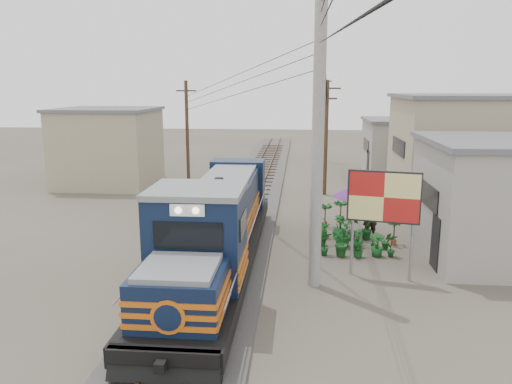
# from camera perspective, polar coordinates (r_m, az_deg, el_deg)

# --- Properties ---
(ground) EXTENTS (120.00, 120.00, 0.00)m
(ground) POSITION_cam_1_polar(r_m,az_deg,el_deg) (18.18, -4.64, -9.55)
(ground) COLOR #473F35
(ground) RESTS_ON ground
(ballast) EXTENTS (3.60, 70.00, 0.16)m
(ballast) POSITION_cam_1_polar(r_m,az_deg,el_deg) (27.61, -1.18, -1.74)
(ballast) COLOR #595651
(ballast) RESTS_ON ground
(track) EXTENTS (1.15, 70.00, 0.12)m
(track) POSITION_cam_1_polar(r_m,az_deg,el_deg) (27.57, -1.19, -1.38)
(track) COLOR #51331E
(track) RESTS_ON ground
(locomotive) EXTENTS (2.74, 14.90, 3.69)m
(locomotive) POSITION_cam_1_polar(r_m,az_deg,el_deg) (18.12, -4.46, -4.17)
(locomotive) COLOR black
(locomotive) RESTS_ON ground
(utility_pole_main) EXTENTS (0.40, 0.40, 10.00)m
(utility_pole_main) POSITION_cam_1_polar(r_m,az_deg,el_deg) (16.24, 7.09, 6.00)
(utility_pole_main) COLOR #9E9B93
(utility_pole_main) RESTS_ON ground
(wooden_pole_mid) EXTENTS (1.60, 0.24, 7.00)m
(wooden_pole_mid) POSITION_cam_1_polar(r_m,az_deg,el_deg) (30.83, 8.00, 6.40)
(wooden_pole_mid) COLOR #4C3826
(wooden_pole_mid) RESTS_ON ground
(wooden_pole_far) EXTENTS (1.60, 0.24, 7.50)m
(wooden_pole_far) POSITION_cam_1_polar(r_m,az_deg,el_deg) (44.77, 7.52, 8.51)
(wooden_pole_far) COLOR #4C3826
(wooden_pole_far) RESTS_ON ground
(wooden_pole_left) EXTENTS (1.60, 0.24, 7.00)m
(wooden_pole_left) POSITION_cam_1_polar(r_m,az_deg,el_deg) (35.67, -7.87, 7.17)
(wooden_pole_left) COLOR #4C3826
(wooden_pole_left) RESTS_ON ground
(power_lines) EXTENTS (9.65, 19.00, 3.30)m
(power_lines) POSITION_cam_1_polar(r_m,az_deg,el_deg) (25.33, -1.97, 14.08)
(power_lines) COLOR black
(power_lines) RESTS_ON ground
(shophouse_mid) EXTENTS (8.40, 7.35, 6.20)m
(shophouse_mid) POSITION_cam_1_polar(r_m,az_deg,el_deg) (30.41, 23.42, 4.36)
(shophouse_mid) COLOR tan
(shophouse_mid) RESTS_ON ground
(shophouse_back) EXTENTS (6.30, 6.30, 4.20)m
(shophouse_back) POSITION_cam_1_polar(r_m,az_deg,el_deg) (39.74, 16.79, 5.00)
(shophouse_back) COLOR gray
(shophouse_back) RESTS_ON ground
(shophouse_left) EXTENTS (6.30, 6.30, 5.20)m
(shophouse_left) POSITION_cam_1_polar(r_m,az_deg,el_deg) (35.35, -16.51, 5.00)
(shophouse_left) COLOR tan
(shophouse_left) RESTS_ON ground
(billboard) EXTENTS (2.45, 0.66, 3.84)m
(billboard) POSITION_cam_1_polar(r_m,az_deg,el_deg) (17.71, 14.39, -0.85)
(billboard) COLOR #99999E
(billboard) RESTS_ON ground
(market_umbrella) EXTENTS (2.17, 2.17, 2.25)m
(market_umbrella) POSITION_cam_1_polar(r_m,az_deg,el_deg) (23.01, 11.13, 0.06)
(market_umbrella) COLOR black
(market_umbrella) RESTS_ON ground
(vendor) EXTENTS (0.78, 0.60, 1.89)m
(vendor) POSITION_cam_1_polar(r_m,az_deg,el_deg) (22.77, 12.90, -2.82)
(vendor) COLOR black
(vendor) RESTS_ON ground
(plant_nursery) EXTENTS (3.52, 3.28, 1.13)m
(plant_nursery) POSITION_cam_1_polar(r_m,az_deg,el_deg) (21.43, 10.24, -4.90)
(plant_nursery) COLOR #17511E
(plant_nursery) RESTS_ON ground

